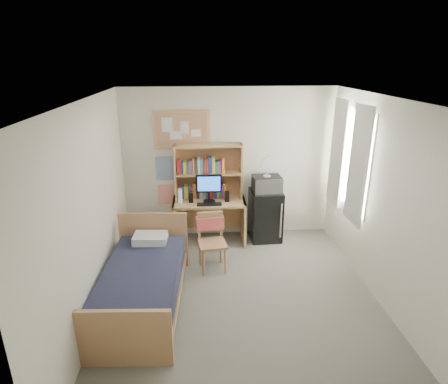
{
  "coord_description": "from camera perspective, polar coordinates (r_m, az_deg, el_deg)",
  "views": [
    {
      "loc": [
        -0.54,
        -4.12,
        3.03
      ],
      "look_at": [
        -0.14,
        1.2,
        1.11
      ],
      "focal_mm": 30.0,
      "sensor_mm": 36.0,
      "label": 1
    }
  ],
  "objects": [
    {
      "name": "wall_front",
      "position": [
        2.71,
        8.71,
        -20.18
      ],
      "size": [
        3.6,
        0.04,
        2.6
      ],
      "primitive_type": "cube",
      "color": "white",
      "rests_on": "floor"
    },
    {
      "name": "bulletin_board",
      "position": [
        6.31,
        -6.46,
        9.5
      ],
      "size": [
        0.94,
        0.03,
        0.64
      ],
      "primitive_type": "cube",
      "color": "tan",
      "rests_on": "wall_back"
    },
    {
      "name": "pillow",
      "position": [
        5.51,
        -11.15,
        -6.93
      ],
      "size": [
        0.49,
        0.36,
        0.11
      ],
      "primitive_type": "cube",
      "rotation": [
        0.0,
        0.0,
        -0.06
      ],
      "color": "white",
      "rests_on": "bed"
    },
    {
      "name": "hoodie",
      "position": [
        5.68,
        -2.16,
        -4.73
      ],
      "size": [
        0.43,
        0.18,
        0.2
      ],
      "primitive_type": "cube",
      "rotation": [
        0.0,
        0.0,
        0.13
      ],
      "color": "#EE635A",
      "rests_on": "desk_chair"
    },
    {
      "name": "wall_right",
      "position": [
        5.04,
        23.71,
        -2.07
      ],
      "size": [
        0.04,
        4.2,
        2.6
      ],
      "primitive_type": "cube",
      "color": "white",
      "rests_on": "floor"
    },
    {
      "name": "mini_fridge",
      "position": [
        6.58,
        6.3,
        -3.51
      ],
      "size": [
        0.55,
        0.55,
        0.89
      ],
      "primitive_type": "cube",
      "rotation": [
        0.0,
        0.0,
        0.05
      ],
      "color": "black",
      "rests_on": "floor"
    },
    {
      "name": "desk_fan",
      "position": [
        6.27,
        6.64,
        3.76
      ],
      "size": [
        0.27,
        0.27,
        0.32
      ],
      "primitive_type": "cylinder",
      "rotation": [
        0.0,
        0.0,
        0.05
      ],
      "color": "white",
      "rests_on": "microwave"
    },
    {
      "name": "speaker_left",
      "position": [
        6.23,
        -5.05,
        -0.78
      ],
      "size": [
        0.08,
        0.08,
        0.18
      ],
      "primitive_type": "cube",
      "rotation": [
        0.0,
        0.0,
        -0.01
      ],
      "color": "black",
      "rests_on": "desk"
    },
    {
      "name": "keyboard",
      "position": [
        6.13,
        -2.25,
        -1.88
      ],
      "size": [
        0.41,
        0.13,
        0.02
      ],
      "primitive_type": "cube",
      "rotation": [
        0.0,
        0.0,
        -0.01
      ],
      "color": "black",
      "rests_on": "desk"
    },
    {
      "name": "floor",
      "position": [
        5.15,
        2.69,
        -16.47
      ],
      "size": [
        3.6,
        4.2,
        0.02
      ],
      "primitive_type": "cube",
      "color": "slate",
      "rests_on": "ground"
    },
    {
      "name": "curtain_left",
      "position": [
        5.6,
        19.75,
        3.77
      ],
      "size": [
        0.04,
        0.55,
        1.7
      ],
      "primitive_type": "cube",
      "color": "silver",
      "rests_on": "wall_right"
    },
    {
      "name": "microwave",
      "position": [
        6.36,
        6.53,
        1.22
      ],
      "size": [
        0.48,
        0.38,
        0.27
      ],
      "primitive_type": "cube",
      "rotation": [
        0.0,
        0.0,
        0.05
      ],
      "color": "#BBBBC0",
      "rests_on": "mini_fridge"
    },
    {
      "name": "monitor",
      "position": [
        6.18,
        -2.31,
        0.46
      ],
      "size": [
        0.43,
        0.04,
        0.45
      ],
      "primitive_type": "cube",
      "rotation": [
        0.0,
        0.0,
        -0.01
      ],
      "color": "black",
      "rests_on": "desk"
    },
    {
      "name": "water_bottle",
      "position": [
        6.19,
        -6.73,
        -0.64
      ],
      "size": [
        0.07,
        0.07,
        0.25
      ],
      "primitive_type": "cylinder",
      "rotation": [
        0.0,
        0.0,
        -0.01
      ],
      "color": "white",
      "rests_on": "desk"
    },
    {
      "name": "wall_left",
      "position": [
        4.64,
        -19.71,
        -3.36
      ],
      "size": [
        0.04,
        4.2,
        2.6
      ],
      "primitive_type": "cube",
      "color": "white",
      "rests_on": "floor"
    },
    {
      "name": "ceiling",
      "position": [
        4.18,
        3.27,
        13.8
      ],
      "size": [
        3.6,
        4.2,
        0.02
      ],
      "primitive_type": "cube",
      "color": "white",
      "rests_on": "wall_back"
    },
    {
      "name": "poster_japan",
      "position": [
        6.63,
        -8.85,
        -0.33
      ],
      "size": [
        0.28,
        0.01,
        0.36
      ],
      "primitive_type": "cube",
      "color": "red",
      "rests_on": "wall_back"
    },
    {
      "name": "hutch",
      "position": [
        6.31,
        -2.38,
        3.13
      ],
      "size": [
        1.14,
        0.3,
        0.93
      ],
      "primitive_type": "cube",
      "rotation": [
        0.0,
        0.0,
        -0.01
      ],
      "color": "tan",
      "rests_on": "desk"
    },
    {
      "name": "desk_chair",
      "position": [
        5.61,
        -1.79,
        -7.79
      ],
      "size": [
        0.49,
        0.49,
        0.87
      ],
      "primitive_type": "cube",
      "rotation": [
        0.0,
        0.0,
        0.13
      ],
      "color": "tan",
      "rests_on": "floor"
    },
    {
      "name": "window_unit",
      "position": [
        5.96,
        18.53,
        4.85
      ],
      "size": [
        0.1,
        1.4,
        1.7
      ],
      "primitive_type": "cube",
      "color": "white",
      "rests_on": "wall_right"
    },
    {
      "name": "poster_wave",
      "position": [
        6.48,
        -9.06,
        3.57
      ],
      "size": [
        0.3,
        0.01,
        0.42
      ],
      "primitive_type": "cube",
      "color": "#2955A6",
      "rests_on": "wall_back"
    },
    {
      "name": "bed",
      "position": [
        5.03,
        -12.38,
        -14.08
      ],
      "size": [
        1.09,
        2.01,
        0.54
      ],
      "primitive_type": "cube",
      "rotation": [
        0.0,
        0.0,
        -0.06
      ],
      "color": "#1A1D30",
      "rests_on": "floor"
    },
    {
      "name": "wall_back",
      "position": [
        6.48,
        0.68,
        4.27
      ],
      "size": [
        3.6,
        0.04,
        2.6
      ],
      "primitive_type": "cube",
      "color": "white",
      "rests_on": "floor"
    },
    {
      "name": "speaker_right",
      "position": [
        6.25,
        0.46,
        -0.69
      ],
      "size": [
        0.07,
        0.07,
        0.17
      ],
      "primitive_type": "cube",
      "rotation": [
        0.0,
        0.0,
        -0.01
      ],
      "color": "black",
      "rests_on": "desk"
    },
    {
      "name": "desk",
      "position": [
        6.47,
        -2.25,
        -4.45
      ],
      "size": [
        1.23,
        0.62,
        0.76
      ],
      "primitive_type": "cube",
      "rotation": [
        0.0,
        0.0,
        -0.01
      ],
      "color": "tan",
      "rests_on": "floor"
    },
    {
      "name": "curtain_right",
      "position": [
        6.31,
        16.93,
        5.8
      ],
      "size": [
        0.04,
        0.55,
        1.7
      ],
      "primitive_type": "cube",
      "color": "silver",
      "rests_on": "wall_right"
    }
  ]
}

